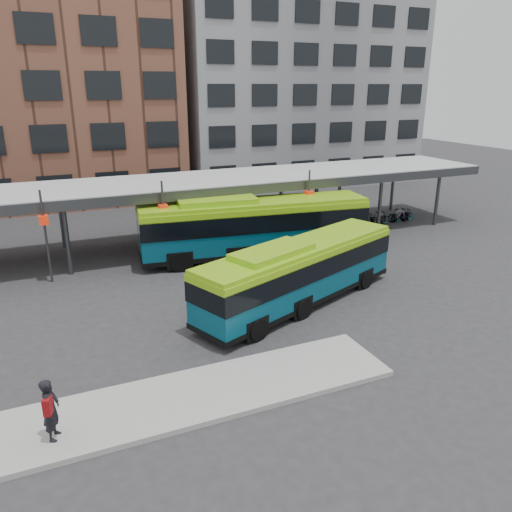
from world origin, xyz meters
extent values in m
plane|color=#28282B|center=(0.00, 0.00, 0.00)|extent=(120.00, 120.00, 0.00)
cube|color=gray|center=(-5.50, -3.00, 0.09)|extent=(14.00, 3.00, 0.18)
cube|color=#999B9E|center=(0.00, 13.00, 4.00)|extent=(40.00, 6.00, 0.35)
cube|color=#383A3D|center=(0.00, 10.00, 3.85)|extent=(40.00, 0.15, 0.55)
cylinder|color=#383A3D|center=(-8.00, 10.50, 1.90)|extent=(0.24, 0.24, 3.80)
cylinder|color=#383A3D|center=(-8.00, 15.50, 1.90)|extent=(0.24, 0.24, 3.80)
cylinder|color=#383A3D|center=(-3.00, 10.50, 1.90)|extent=(0.24, 0.24, 3.80)
cylinder|color=#383A3D|center=(-3.00, 15.50, 1.90)|extent=(0.24, 0.24, 3.80)
cylinder|color=#383A3D|center=(2.00, 10.50, 1.90)|extent=(0.24, 0.24, 3.80)
cylinder|color=#383A3D|center=(2.00, 15.50, 1.90)|extent=(0.24, 0.24, 3.80)
cylinder|color=#383A3D|center=(7.00, 10.50, 1.90)|extent=(0.24, 0.24, 3.80)
cylinder|color=#383A3D|center=(7.00, 15.50, 1.90)|extent=(0.24, 0.24, 3.80)
cylinder|color=#383A3D|center=(12.00, 10.50, 1.90)|extent=(0.24, 0.24, 3.80)
cylinder|color=#383A3D|center=(12.00, 15.50, 1.90)|extent=(0.24, 0.24, 3.80)
cylinder|color=#383A3D|center=(17.00, 10.50, 1.90)|extent=(0.24, 0.24, 3.80)
cylinder|color=#383A3D|center=(17.00, 15.50, 1.90)|extent=(0.24, 0.24, 3.80)
cylinder|color=#383A3D|center=(-9.00, 9.70, 2.40)|extent=(0.12, 0.12, 4.80)
cube|color=red|center=(-9.00, 9.70, 3.30)|extent=(0.45, 0.45, 0.45)
cylinder|color=#383A3D|center=(-3.00, 9.70, 2.40)|extent=(0.12, 0.12, 4.80)
cube|color=red|center=(-3.00, 9.70, 3.30)|extent=(0.45, 0.45, 0.45)
cylinder|color=#383A3D|center=(6.00, 9.70, 2.40)|extent=(0.12, 0.12, 4.80)
cube|color=red|center=(6.00, 9.70, 3.30)|extent=(0.45, 0.45, 0.45)
cube|color=brown|center=(-10.00, 32.00, 11.00)|extent=(26.00, 14.00, 22.00)
cube|color=slate|center=(16.00, 32.00, 10.00)|extent=(24.00, 14.00, 20.00)
cube|color=#084358|center=(1.40, 2.24, 1.49)|extent=(11.27, 6.28, 2.33)
cube|color=black|center=(1.40, 2.24, 1.96)|extent=(11.33, 6.35, 0.89)
cube|color=#78B112|center=(1.40, 2.24, 2.75)|extent=(11.23, 6.19, 0.19)
cube|color=#78B112|center=(-0.34, 1.55, 2.94)|extent=(4.09, 2.93, 0.33)
cube|color=black|center=(1.40, 2.24, 0.44)|extent=(11.34, 6.35, 0.22)
cylinder|color=black|center=(5.29, 2.55, 0.47)|extent=(0.97, 0.60, 0.93)
cylinder|color=black|center=(4.45, 4.67, 0.47)|extent=(0.97, 0.60, 0.93)
cylinder|color=black|center=(0.78, 0.77, 0.47)|extent=(0.97, 0.60, 0.93)
cylinder|color=black|center=(-0.06, 2.88, 0.47)|extent=(0.97, 0.60, 0.93)
cylinder|color=black|center=(-1.83, -0.26, 0.47)|extent=(0.97, 0.60, 0.93)
cylinder|color=black|center=(-2.66, 1.86, 0.47)|extent=(0.97, 0.60, 0.93)
cube|color=#084358|center=(2.21, 9.29, 1.76)|extent=(13.41, 4.32, 2.75)
cube|color=black|center=(2.21, 9.29, 2.31)|extent=(13.47, 4.39, 1.04)
cube|color=#78B112|center=(2.21, 9.29, 3.24)|extent=(13.40, 4.21, 0.22)
cube|color=#78B112|center=(0.03, 9.55, 3.46)|extent=(4.60, 2.49, 0.38)
cube|color=black|center=(2.21, 9.29, 0.52)|extent=(13.49, 4.39, 0.26)
cylinder|color=black|center=(6.41, 7.43, 0.55)|extent=(1.13, 0.46, 1.10)
cylinder|color=black|center=(6.73, 10.09, 0.55)|extent=(1.13, 0.46, 1.10)
cylinder|color=black|center=(0.74, 8.12, 0.55)|extent=(1.13, 0.46, 1.10)
cylinder|color=black|center=(1.07, 10.78, 0.55)|extent=(1.13, 0.46, 1.10)
cylinder|color=black|center=(-2.53, 8.52, 0.55)|extent=(1.13, 0.46, 1.10)
cylinder|color=black|center=(-2.20, 11.18, 0.55)|extent=(1.13, 0.46, 1.10)
imported|color=black|center=(-9.47, -3.45, 1.11)|extent=(0.64, 0.78, 1.86)
cube|color=maroon|center=(-9.53, -3.62, 1.36)|extent=(0.30, 0.39, 0.50)
imported|color=slate|center=(11.07, 11.81, 0.47)|extent=(1.86, 0.93, 0.94)
imported|color=slate|center=(11.67, 11.64, 0.53)|extent=(1.84, 0.87, 1.07)
imported|color=slate|center=(12.16, 12.18, 0.46)|extent=(1.80, 0.76, 0.92)
imported|color=slate|center=(13.26, 12.13, 0.50)|extent=(1.74, 0.89, 1.00)
imported|color=slate|center=(13.37, 12.30, 0.44)|extent=(1.75, 0.93, 0.87)
imported|color=slate|center=(15.06, 12.16, 0.50)|extent=(1.72, 0.80, 1.00)
imported|color=slate|center=(15.70, 12.24, 0.41)|extent=(1.59, 0.59, 0.83)
imported|color=slate|center=(15.23, 12.24, 0.51)|extent=(1.77, 0.78, 1.03)
imported|color=slate|center=(15.57, 12.23, 0.47)|extent=(1.83, 0.78, 0.94)
camera|label=1|loc=(-8.96, -16.41, 9.60)|focal=35.00mm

